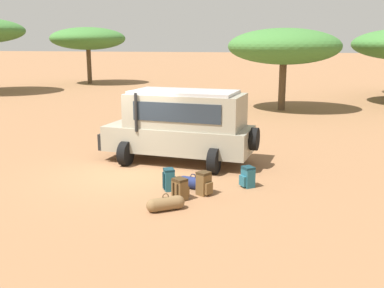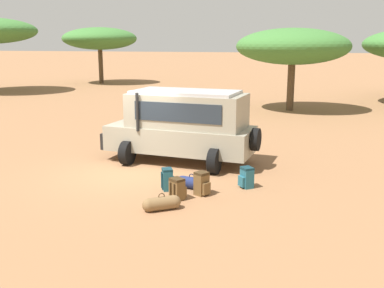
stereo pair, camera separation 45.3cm
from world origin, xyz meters
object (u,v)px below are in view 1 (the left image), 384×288
object	(u,v)px
safari_vehicle	(182,125)
duffel_bag_low_black_case	(193,183)
backpack_beside_front_wheel	(169,180)
acacia_tree_left_mid	(88,39)
backpack_outermost	(204,184)
backpack_cluster_center	(180,189)
acacia_tree_centre_back	(284,47)
duffel_bag_soft_canvas	(166,204)
backpack_near_rear_wheel	(248,177)

from	to	relation	value
safari_vehicle	duffel_bag_low_black_case	bearing A→B (deg)	-68.60
backpack_beside_front_wheel	acacia_tree_left_mid	distance (m)	33.85
safari_vehicle	backpack_outermost	world-z (taller)	safari_vehicle
safari_vehicle	backpack_beside_front_wheel	xyz separation A→B (m)	(0.45, -2.96, -1.00)
backpack_cluster_center	backpack_outermost	world-z (taller)	backpack_outermost
safari_vehicle	backpack_outermost	xyz separation A→B (m)	(1.45, -3.10, -0.99)
backpack_outermost	acacia_tree_left_mid	distance (m)	34.49
backpack_outermost	acacia_tree_centre_back	size ratio (longest dim) A/B	0.10
duffel_bag_soft_canvas	backpack_outermost	bearing A→B (deg)	63.78
duffel_bag_soft_canvas	acacia_tree_centre_back	bearing A→B (deg)	83.76
acacia_tree_centre_back	backpack_near_rear_wheel	bearing A→B (deg)	-90.72
backpack_near_rear_wheel	duffel_bag_low_black_case	world-z (taller)	backpack_near_rear_wheel
safari_vehicle	backpack_cluster_center	xyz separation A→B (m)	(0.93, -3.62, -1.02)
safari_vehicle	backpack_near_rear_wheel	world-z (taller)	safari_vehicle
backpack_cluster_center	duffel_bag_soft_canvas	distance (m)	0.85
acacia_tree_left_mid	backpack_outermost	bearing A→B (deg)	-58.66
backpack_beside_front_wheel	backpack_outermost	distance (m)	1.02
acacia_tree_centre_back	duffel_bag_low_black_case	bearing A→B (deg)	-96.01
backpack_cluster_center	backpack_near_rear_wheel	bearing A→B (deg)	42.69
duffel_bag_soft_canvas	acacia_tree_centre_back	xyz separation A→B (m)	(1.91, 17.42, 3.56)
acacia_tree_left_mid	acacia_tree_centre_back	size ratio (longest dim) A/B	1.10
acacia_tree_left_mid	backpack_beside_front_wheel	bearing A→B (deg)	-60.00
duffel_bag_low_black_case	backpack_near_rear_wheel	bearing A→B (deg)	19.41
backpack_near_rear_wheel	acacia_tree_centre_back	world-z (taller)	acacia_tree_centre_back
backpack_near_rear_wheel	acacia_tree_left_mid	world-z (taller)	acacia_tree_left_mid
backpack_beside_front_wheel	acacia_tree_centre_back	distance (m)	16.45
duffel_bag_low_black_case	duffel_bag_soft_canvas	xyz separation A→B (m)	(-0.26, -1.77, 0.00)
backpack_cluster_center	acacia_tree_centre_back	xyz separation A→B (m)	(1.76, 16.59, 3.45)
acacia_tree_left_mid	duffel_bag_soft_canvas	bearing A→B (deg)	-60.72
duffel_bag_soft_canvas	duffel_bag_low_black_case	bearing A→B (deg)	81.69
backpack_beside_front_wheel	backpack_near_rear_wheel	distance (m)	2.21
duffel_bag_low_black_case	duffel_bag_soft_canvas	bearing A→B (deg)	-98.31
backpack_beside_front_wheel	duffel_bag_soft_canvas	size ratio (longest dim) A/B	0.72
acacia_tree_centre_back	acacia_tree_left_mid	bearing A→B (deg)	145.33
backpack_near_rear_wheel	acacia_tree_centre_back	xyz separation A→B (m)	(0.19, 15.14, 3.44)
backpack_outermost	duffel_bag_low_black_case	xyz separation A→B (m)	(-0.40, 0.42, -0.14)
backpack_beside_front_wheel	acacia_tree_left_mid	xyz separation A→B (m)	(-16.81, 29.12, 3.98)
acacia_tree_left_mid	duffel_bag_low_black_case	bearing A→B (deg)	-58.87
backpack_outermost	duffel_bag_low_black_case	size ratio (longest dim) A/B	0.69
acacia_tree_centre_back	safari_vehicle	bearing A→B (deg)	-101.74
backpack_beside_front_wheel	backpack_outermost	size ratio (longest dim) A/B	0.97
duffel_bag_soft_canvas	acacia_tree_left_mid	xyz separation A→B (m)	(-17.16, 30.60, 4.11)
backpack_cluster_center	acacia_tree_centre_back	size ratio (longest dim) A/B	0.09
safari_vehicle	backpack_beside_front_wheel	distance (m)	3.16
duffel_bag_low_black_case	duffel_bag_soft_canvas	distance (m)	1.79
backpack_outermost	duffel_bag_low_black_case	distance (m)	0.60
backpack_outermost	backpack_beside_front_wheel	bearing A→B (deg)	171.99
backpack_beside_front_wheel	backpack_cluster_center	world-z (taller)	backpack_beside_front_wheel
backpack_near_rear_wheel	backpack_beside_front_wheel	bearing A→B (deg)	-158.88
backpack_near_rear_wheel	duffel_bag_low_black_case	size ratio (longest dim) A/B	0.65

